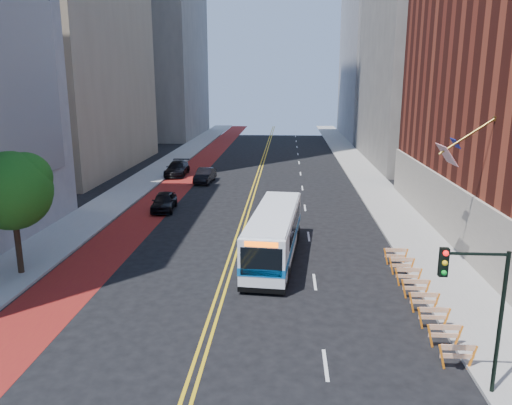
{
  "coord_description": "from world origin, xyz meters",
  "views": [
    {
      "loc": [
        3.24,
        -18.92,
        10.4
      ],
      "look_at": [
        1.54,
        8.0,
        3.82
      ],
      "focal_mm": 35.0,
      "sensor_mm": 36.0,
      "label": 1
    }
  ],
  "objects_px": {
    "traffic_signal": "(476,293)",
    "street_tree": "(13,188)",
    "car_c": "(177,169)",
    "transit_bus": "(274,234)",
    "car_a": "(164,201)",
    "car_b": "(205,175)"
  },
  "relations": [
    {
      "from": "transit_bus",
      "to": "car_a",
      "type": "xyz_separation_m",
      "value": [
        -9.39,
        10.97,
        -0.82
      ]
    },
    {
      "from": "street_tree",
      "to": "car_c",
      "type": "xyz_separation_m",
      "value": [
        2.09,
        29.95,
        -4.12
      ]
    },
    {
      "from": "traffic_signal",
      "to": "street_tree",
      "type": "bearing_deg",
      "value": 155.18
    },
    {
      "from": "car_a",
      "to": "car_c",
      "type": "bearing_deg",
      "value": 94.14
    },
    {
      "from": "traffic_signal",
      "to": "transit_bus",
      "type": "xyz_separation_m",
      "value": [
        -6.87,
        13.01,
        -2.16
      ]
    },
    {
      "from": "street_tree",
      "to": "traffic_signal",
      "type": "height_order",
      "value": "street_tree"
    },
    {
      "from": "street_tree",
      "to": "car_a",
      "type": "height_order",
      "value": "street_tree"
    },
    {
      "from": "traffic_signal",
      "to": "transit_bus",
      "type": "bearing_deg",
      "value": 117.82
    },
    {
      "from": "car_a",
      "to": "car_c",
      "type": "relative_size",
      "value": 0.81
    },
    {
      "from": "traffic_signal",
      "to": "car_c",
      "type": "height_order",
      "value": "traffic_signal"
    },
    {
      "from": "car_b",
      "to": "car_c",
      "type": "xyz_separation_m",
      "value": [
        -3.79,
        3.76,
        0.04
      ]
    },
    {
      "from": "street_tree",
      "to": "transit_bus",
      "type": "relative_size",
      "value": 0.6
    },
    {
      "from": "traffic_signal",
      "to": "car_c",
      "type": "xyz_separation_m",
      "value": [
        -18.57,
        39.51,
        -2.93
      ]
    },
    {
      "from": "street_tree",
      "to": "car_a",
      "type": "bearing_deg",
      "value": 73.05
    },
    {
      "from": "car_b",
      "to": "car_c",
      "type": "bearing_deg",
      "value": 139.06
    },
    {
      "from": "traffic_signal",
      "to": "car_b",
      "type": "height_order",
      "value": "traffic_signal"
    },
    {
      "from": "car_a",
      "to": "traffic_signal",
      "type": "bearing_deg",
      "value": -60.17
    },
    {
      "from": "car_a",
      "to": "car_b",
      "type": "height_order",
      "value": "car_a"
    },
    {
      "from": "street_tree",
      "to": "transit_bus",
      "type": "height_order",
      "value": "street_tree"
    },
    {
      "from": "transit_bus",
      "to": "car_c",
      "type": "distance_m",
      "value": 28.97
    },
    {
      "from": "traffic_signal",
      "to": "car_c",
      "type": "relative_size",
      "value": 0.94
    },
    {
      "from": "traffic_signal",
      "to": "car_a",
      "type": "xyz_separation_m",
      "value": [
        -16.26,
        23.98,
        -2.97
      ]
    }
  ]
}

